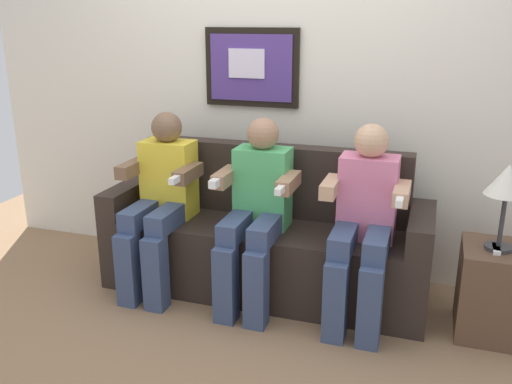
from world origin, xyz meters
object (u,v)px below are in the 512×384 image
(person_on_right, at_px, (364,219))
(side_table_right, at_px, (497,291))
(person_on_left, at_px, (161,197))
(person_in_middle, at_px, (256,207))
(couch, at_px, (265,243))
(table_lamp, at_px, (507,184))
(spare_remote_on_table, at_px, (496,249))

(person_on_right, xyz_separation_m, side_table_right, (0.73, 0.06, -0.36))
(person_on_left, height_order, person_in_middle, same)
(person_on_left, distance_m, side_table_right, 2.00)
(couch, relative_size, person_in_middle, 1.80)
(table_lamp, bearing_deg, side_table_right, 28.05)
(person_on_left, distance_m, person_on_right, 1.24)
(couch, height_order, person_in_middle, person_in_middle)
(person_on_right, relative_size, spare_remote_on_table, 8.54)
(person_on_left, xyz_separation_m, table_lamp, (1.94, 0.05, 0.25))
(person_on_left, bearing_deg, person_on_right, 0.00)
(person_on_left, height_order, side_table_right, person_on_left)
(couch, distance_m, table_lamp, 1.43)
(person_in_middle, bearing_deg, table_lamp, 2.03)
(person_on_left, height_order, table_lamp, person_on_left)
(person_in_middle, bearing_deg, person_on_right, 0.04)
(person_on_left, height_order, spare_remote_on_table, person_on_left)
(person_in_middle, height_order, person_on_right, same)
(person_on_left, xyz_separation_m, spare_remote_on_table, (1.93, 0.02, -0.10))
(couch, relative_size, person_on_left, 1.80)
(person_on_left, relative_size, spare_remote_on_table, 8.54)
(couch, relative_size, table_lamp, 4.34)
(person_in_middle, relative_size, spare_remote_on_table, 8.54)
(person_on_left, relative_size, side_table_right, 2.22)
(couch, distance_m, spare_remote_on_table, 1.33)
(spare_remote_on_table, bearing_deg, person_on_right, -178.21)
(spare_remote_on_table, bearing_deg, person_in_middle, -179.04)
(person_on_left, xyz_separation_m, person_on_right, (1.24, 0.00, 0.00))
(person_on_right, bearing_deg, couch, 164.95)
(person_on_left, xyz_separation_m, person_in_middle, (0.62, -0.00, 0.00))
(table_lamp, bearing_deg, person_on_left, -178.63)
(person_on_right, distance_m, spare_remote_on_table, 0.69)
(person_on_right, bearing_deg, person_in_middle, -179.96)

